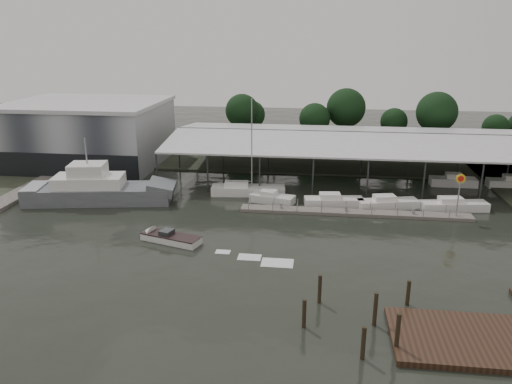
# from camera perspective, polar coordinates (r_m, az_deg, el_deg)

# --- Properties ---
(ground) EXTENTS (200.00, 200.00, 0.00)m
(ground) POSITION_cam_1_polar(r_m,az_deg,el_deg) (54.02, -4.32, -5.51)
(ground) COLOR black
(ground) RESTS_ON ground
(land_strip_far) EXTENTS (140.00, 30.00, 0.30)m
(land_strip_far) POSITION_cam_1_polar(r_m,az_deg,el_deg) (93.59, 0.74, 4.66)
(land_strip_far) COLOR #3D4232
(land_strip_far) RESTS_ON ground
(land_strip_west) EXTENTS (20.00, 40.00, 0.30)m
(land_strip_west) POSITION_cam_1_polar(r_m,az_deg,el_deg) (95.64, -24.75, 3.30)
(land_strip_west) COLOR #3D4232
(land_strip_west) RESTS_ON ground
(storage_warehouse) EXTENTS (24.50, 20.50, 10.50)m
(storage_warehouse) POSITION_cam_1_polar(r_m,az_deg,el_deg) (88.79, -18.56, 6.45)
(storage_warehouse) COLOR #9DA2A7
(storage_warehouse) RESTS_ON ground
(covered_boat_shed) EXTENTS (58.24, 24.00, 6.96)m
(covered_boat_shed) POSITION_cam_1_polar(r_m,az_deg,el_deg) (78.36, 12.09, 6.21)
(covered_boat_shed) COLOR silver
(covered_boat_shed) RESTS_ON ground
(trawler_dock) EXTENTS (3.00, 18.00, 0.50)m
(trawler_dock) POSITION_cam_1_polar(r_m,az_deg,el_deg) (77.31, -24.50, 0.32)
(trawler_dock) COLOR slate
(trawler_dock) RESTS_ON ground
(floating_dock) EXTENTS (28.00, 2.00, 1.40)m
(floating_dock) POSITION_cam_1_polar(r_m,az_deg,el_deg) (62.44, 11.16, -2.33)
(floating_dock) COLOR slate
(floating_dock) RESTS_ON ground
(shell_fuel_sign) EXTENTS (1.10, 0.18, 5.55)m
(shell_fuel_sign) POSITION_cam_1_polar(r_m,az_deg,el_deg) (63.36, 22.25, 0.49)
(shell_fuel_sign) COLOR gray
(shell_fuel_sign) RESTS_ON ground
(boardwalk_platform) EXTENTS (15.00, 12.00, 0.50)m
(boardwalk_platform) POSITION_cam_1_polar(r_m,az_deg,el_deg) (41.94, 26.93, -14.57)
(boardwalk_platform) COLOR #372316
(boardwalk_platform) RESTS_ON ground
(grey_trawler) EXTENTS (19.94, 8.17, 8.84)m
(grey_trawler) POSITION_cam_1_polar(r_m,az_deg,el_deg) (68.57, -17.44, 0.21)
(grey_trawler) COLOR slate
(grey_trawler) RESTS_ON ground
(white_sailboat) EXTENTS (10.25, 3.57, 13.36)m
(white_sailboat) POSITION_cam_1_polar(r_m,az_deg,el_deg) (68.56, -1.04, 0.23)
(white_sailboat) COLOR white
(white_sailboat) RESTS_ON ground
(speedboat_underway) EXTENTS (17.77, 7.19, 2.00)m
(speedboat_underway) POSITION_cam_1_polar(r_m,az_deg,el_deg) (54.43, -10.21, -5.12)
(speedboat_underway) COLOR white
(speedboat_underway) RESTS_ON ground
(moored_cruiser_0) EXTENTS (6.12, 3.60, 1.70)m
(moored_cruiser_0) POSITION_cam_1_polar(r_m,az_deg,el_deg) (65.36, 1.83, -0.70)
(moored_cruiser_0) COLOR white
(moored_cruiser_0) RESTS_ON ground
(moored_cruiser_1) EXTENTS (7.70, 3.09, 1.70)m
(moored_cruiser_1) POSITION_cam_1_polar(r_m,az_deg,el_deg) (64.93, 8.80, -1.03)
(moored_cruiser_1) COLOR white
(moored_cruiser_1) RESTS_ON ground
(moored_cruiser_2) EXTENTS (7.97, 3.95, 1.70)m
(moored_cruiser_2) POSITION_cam_1_polar(r_m,az_deg,el_deg) (65.57, 14.78, -1.24)
(moored_cruiser_2) COLOR white
(moored_cruiser_2) RESTS_ON ground
(moored_cruiser_3) EXTENTS (8.45, 3.36, 1.70)m
(moored_cruiser_3) POSITION_cam_1_polar(r_m,az_deg,el_deg) (67.38, 21.64, -1.41)
(moored_cruiser_3) COLOR white
(moored_cruiser_3) RESTS_ON ground
(mooring_pilings) EXTENTS (8.62, 8.01, 3.58)m
(mooring_pilings) POSITION_cam_1_polar(r_m,az_deg,el_deg) (39.37, 11.95, -13.73)
(mooring_pilings) COLOR #2D2416
(mooring_pilings) RESTS_ON ground
(horizon_tree_line) EXTENTS (65.02, 10.98, 11.22)m
(horizon_tree_line) POSITION_cam_1_polar(r_m,az_deg,el_deg) (98.27, 13.40, 8.55)
(horizon_tree_line) COLOR black
(horizon_tree_line) RESTS_ON ground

